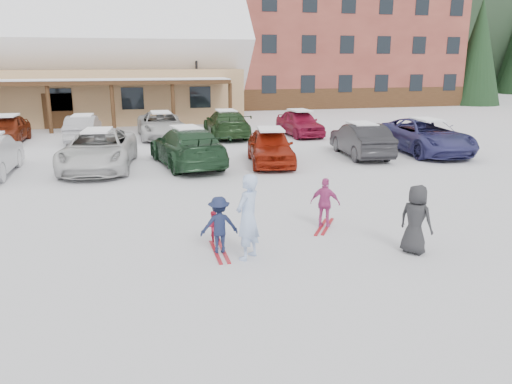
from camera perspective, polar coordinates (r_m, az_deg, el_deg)
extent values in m
plane|color=white|center=(11.78, -0.23, -6.01)|extent=(160.00, 160.00, 0.00)
cube|color=tan|center=(39.27, -23.82, 10.10)|extent=(28.00, 10.00, 3.60)
cube|color=#422814|center=(33.12, -25.72, 11.16)|extent=(25.20, 2.60, 0.25)
cube|color=white|center=(39.22, -24.41, 15.53)|extent=(29.12, 9.69, 9.69)
cube|color=brown|center=(52.16, 7.11, 16.70)|extent=(24.00, 14.00, 12.00)
cube|color=brown|center=(48.79, -10.82, 14.93)|extent=(7.00, 12.60, 9.00)
cube|color=#422814|center=(45.82, 10.07, 10.48)|extent=(24.00, 0.10, 1.80)
cylinder|color=black|center=(35.62, -6.78, 12.58)|extent=(0.16, 0.16, 5.71)
cube|color=black|center=(35.63, -6.93, 17.37)|extent=(0.50, 0.25, 0.25)
cylinder|color=black|center=(53.85, 23.58, 9.85)|extent=(0.60, 0.60, 1.32)
cone|color=black|center=(53.78, 24.21, 15.80)|extent=(4.84, 4.84, 9.90)
cylinder|color=black|center=(55.48, -5.25, 10.99)|extent=(0.60, 0.60, 1.08)
cone|color=black|center=(55.37, -5.36, 15.73)|extent=(3.96, 3.96, 8.10)
cylinder|color=black|center=(67.59, 19.08, 11.06)|extent=(0.60, 0.60, 1.38)
cone|color=black|center=(67.54, 19.51, 16.02)|extent=(5.06, 5.06, 10.35)
imported|color=#A4BEEC|center=(10.68, -0.95, -2.87)|extent=(0.81, 0.80, 1.88)
imported|color=#C6203F|center=(11.89, -4.95, -3.91)|extent=(0.42, 0.36, 0.76)
imported|color=#182041|center=(11.10, -4.23, -3.79)|extent=(0.85, 0.49, 1.30)
cube|color=maroon|center=(11.32, -4.17, -6.85)|extent=(0.22, 1.40, 0.03)
imported|color=#B63B80|center=(12.88, 7.91, -1.26)|extent=(0.81, 0.68, 1.30)
cube|color=maroon|center=(13.07, 7.81, -3.94)|extent=(0.92, 1.29, 0.03)
imported|color=#252628|center=(11.59, 17.80, -3.00)|extent=(0.81, 0.91, 1.57)
imported|color=silver|center=(20.70, -17.54, 4.64)|extent=(3.13, 5.82, 1.55)
imported|color=#1D3B23|center=(20.56, -7.88, 5.15)|extent=(3.04, 5.69, 1.57)
imported|color=maroon|center=(20.72, 1.65, 5.21)|extent=(2.39, 4.52, 1.46)
imported|color=black|center=(22.91, 11.90, 5.85)|extent=(2.00, 4.63, 1.48)
imported|color=navy|center=(24.54, 18.83, 6.06)|extent=(2.88, 5.77, 1.57)
imported|color=maroon|center=(29.28, -26.48, 6.46)|extent=(1.78, 4.22, 1.42)
imported|color=#9B9A9E|center=(28.18, -19.12, 6.89)|extent=(1.69, 4.29, 1.39)
imported|color=silver|center=(28.32, -10.79, 7.52)|extent=(2.54, 5.24, 1.44)
imported|color=#203B1C|center=(28.17, -3.41, 7.78)|extent=(2.19, 5.19, 1.50)
imported|color=maroon|center=(28.83, 5.02, 7.87)|extent=(1.94, 4.35, 1.45)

